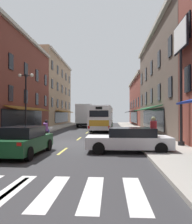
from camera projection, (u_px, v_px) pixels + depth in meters
The scene contains 15 objects.
ground_plane at pixel (73, 144), 15.96m from camera, with size 34.80×80.00×0.10m, color #333335.
lane_centre_dashes at pixel (73, 144), 15.72m from camera, with size 0.14×73.90×0.01m.
crosswalk_near at pixel (11, 190), 5.99m from camera, with size 7.10×2.80×0.01m.
sidewalk_right at pixel (157, 143), 15.58m from camera, with size 3.00×80.00×0.14m, color #A39E93.
billboard_sign at pixel (181, 52), 13.90m from camera, with size 0.40×2.57×7.67m.
transit_bus at pixel (102, 118), 29.55m from camera, with size 2.86×11.40×3.13m.
box_truck at pixel (85, 115), 37.75m from camera, with size 2.50×7.43×3.71m.
sedan_near at pixel (129, 140), 12.17m from camera, with size 4.56×2.04×1.32m.
sedan_mid at pixel (91, 121), 46.68m from camera, with size 1.97×4.52×1.44m.
sedan_far at pixel (23, 141), 11.22m from camera, with size 2.02×4.32×1.44m.
motorcycle_rider at pixel (46, 133), 16.55m from camera, with size 0.62×2.07×1.66m.
bicycle_near at pixel (14, 134), 17.87m from camera, with size 1.71×0.48×0.91m.
pedestrian_near at pixel (153, 126), 20.27m from camera, with size 0.51×0.36×1.71m.
pedestrian_mid at pixel (154, 132), 12.34m from camera, with size 0.36×0.36×1.79m.
street_lamp_twin at pixel (26, 101), 20.11m from camera, with size 1.42×0.32×5.62m.
Camera 1 is at (2.67, -15.85, 2.03)m, focal length 35.81 mm.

